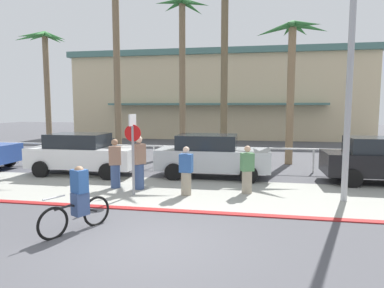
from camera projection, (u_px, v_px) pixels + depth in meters
name	position (u px, v px, depth m)	size (l,w,h in m)	color
ground_plane	(209.00, 164.00, 16.81)	(80.00, 80.00, 0.00)	#4C4C51
sidewalk_strip	(185.00, 192.00, 11.13)	(44.00, 4.00, 0.02)	#9E9E93
curb_paint	(170.00, 210.00, 9.18)	(44.00, 0.24, 0.03)	maroon
building_backdrop	(221.00, 96.00, 33.75)	(26.07, 12.51, 7.59)	beige
rail_fence	(204.00, 151.00, 15.25)	(23.41, 0.08, 1.04)	white
stop_sign_bike_lane	(133.00, 143.00, 10.57)	(0.52, 0.56, 2.56)	gray
streetlight_curb	(353.00, 53.00, 9.44)	(0.24, 2.54, 7.50)	#9EA0A5
palm_tree_0	(45.00, 60.00, 21.99)	(3.27, 3.10, 7.59)	#756047
palm_tree_1	(116.00, 26.00, 18.02)	(3.65, 3.63, 9.49)	#756047
palm_tree_2	(182.00, 42.00, 19.32)	(3.02, 3.30, 8.83)	#756047
palm_tree_3	(225.00, 31.00, 17.27)	(2.92, 2.93, 9.40)	brown
palm_tree_4	(292.00, 57.00, 16.14)	(3.41, 3.11, 6.81)	#846B4C
car_white_1	(83.00, 153.00, 14.08)	(4.40, 2.02, 1.69)	white
car_silver_2	(212.00, 155.00, 13.52)	(4.40, 2.02, 1.69)	#B2B7BC
cyclist_black_0	(78.00, 200.00, 7.67)	(0.91, 1.63, 1.50)	black
pedestrian_0	(115.00, 166.00, 11.67)	(0.47, 0.41, 1.70)	#384C7A
pedestrian_1	(139.00, 165.00, 11.47)	(0.45, 0.48, 1.82)	#384C7A
pedestrian_2	(247.00, 172.00, 10.93)	(0.47, 0.41, 1.56)	gray
pedestrian_3	(186.00, 173.00, 10.71)	(0.43, 0.35, 1.56)	gray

